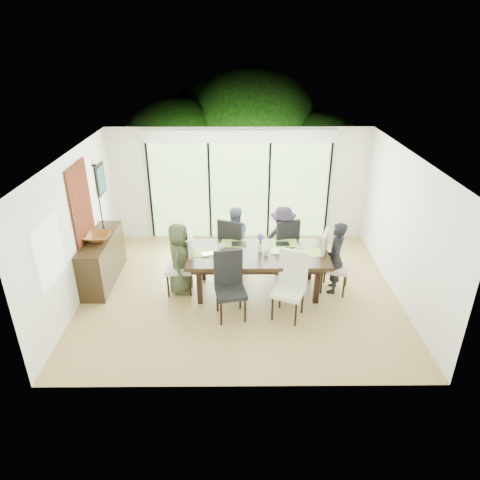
{
  "coord_description": "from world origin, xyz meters",
  "views": [
    {
      "loc": [
        -0.05,
        -7.1,
        4.55
      ],
      "look_at": [
        0.0,
        0.25,
        1.0
      ],
      "focal_mm": 32.0,
      "sensor_mm": 36.0,
      "label": 1
    }
  ],
  "objects_px": {
    "person_right_end": "(335,258)",
    "chair_far_left": "(234,243)",
    "chair_right_end": "(336,263)",
    "cup_a": "(221,247)",
    "chair_left_end": "(179,263)",
    "chair_near_left": "(231,287)",
    "chair_near_right": "(289,287)",
    "cup_c": "(299,248)",
    "chair_far_right": "(282,243)",
    "person_left_end": "(180,258)",
    "person_far_left": "(234,239)",
    "cup_b": "(266,253)",
    "laptop": "(212,255)",
    "person_far_right": "(282,239)",
    "sideboard": "(102,259)",
    "vase": "(260,248)",
    "bowl": "(97,237)",
    "table_top": "(258,254)"
  },
  "relations": [
    {
      "from": "chair_left_end",
      "to": "chair_far_right",
      "type": "distance_m",
      "value": 2.22
    },
    {
      "from": "chair_near_left",
      "to": "laptop",
      "type": "bearing_deg",
      "value": 103.43
    },
    {
      "from": "laptop",
      "to": "vase",
      "type": "bearing_deg",
      "value": -12.42
    },
    {
      "from": "chair_near_right",
      "to": "cup_a",
      "type": "distance_m",
      "value": 1.6
    },
    {
      "from": "chair_far_right",
      "to": "person_far_left",
      "type": "relative_size",
      "value": 0.85
    },
    {
      "from": "chair_near_right",
      "to": "cup_c",
      "type": "xyz_separation_m",
      "value": [
        0.3,
        0.97,
        0.27
      ]
    },
    {
      "from": "cup_c",
      "to": "bowl",
      "type": "xyz_separation_m",
      "value": [
        -3.89,
        0.2,
        0.14
      ]
    },
    {
      "from": "chair_far_right",
      "to": "person_left_end",
      "type": "distance_m",
      "value": 2.2
    },
    {
      "from": "person_right_end",
      "to": "cup_b",
      "type": "height_order",
      "value": "person_right_end"
    },
    {
      "from": "chair_far_left",
      "to": "person_far_right",
      "type": "height_order",
      "value": "person_far_right"
    },
    {
      "from": "person_right_end",
      "to": "person_left_end",
      "type": "bearing_deg",
      "value": -75.23
    },
    {
      "from": "chair_right_end",
      "to": "cup_a",
      "type": "bearing_deg",
      "value": 105.35
    },
    {
      "from": "chair_far_left",
      "to": "chair_near_right",
      "type": "distance_m",
      "value": 1.96
    },
    {
      "from": "person_far_left",
      "to": "laptop",
      "type": "xyz_separation_m",
      "value": [
        -0.4,
        -0.93,
        0.13
      ]
    },
    {
      "from": "chair_right_end",
      "to": "cup_c",
      "type": "height_order",
      "value": "chair_right_end"
    },
    {
      "from": "chair_right_end",
      "to": "sideboard",
      "type": "height_order",
      "value": "chair_right_end"
    },
    {
      "from": "person_far_right",
      "to": "chair_near_left",
      "type": "bearing_deg",
      "value": 63.05
    },
    {
      "from": "table_top",
      "to": "chair_near_right",
      "type": "bearing_deg",
      "value": -60.11
    },
    {
      "from": "chair_far_left",
      "to": "cup_a",
      "type": "distance_m",
      "value": 0.79
    },
    {
      "from": "person_far_right",
      "to": "bowl",
      "type": "height_order",
      "value": "person_far_right"
    },
    {
      "from": "person_far_left",
      "to": "vase",
      "type": "distance_m",
      "value": 0.94
    },
    {
      "from": "person_far_right",
      "to": "sideboard",
      "type": "relative_size",
      "value": 0.84
    },
    {
      "from": "chair_left_end",
      "to": "chair_near_left",
      "type": "distance_m",
      "value": 1.33
    },
    {
      "from": "chair_left_end",
      "to": "laptop",
      "type": "distance_m",
      "value": 0.7
    },
    {
      "from": "chair_near_right",
      "to": "laptop",
      "type": "bearing_deg",
      "value": 173.72
    },
    {
      "from": "person_right_end",
      "to": "cup_a",
      "type": "xyz_separation_m",
      "value": [
        -2.18,
        0.15,
        0.17
      ]
    },
    {
      "from": "person_far_left",
      "to": "cup_b",
      "type": "xyz_separation_m",
      "value": [
        0.6,
        -0.93,
        0.17
      ]
    },
    {
      "from": "cup_a",
      "to": "chair_near_right",
      "type": "bearing_deg",
      "value": -40.36
    },
    {
      "from": "laptop",
      "to": "cup_c",
      "type": "height_order",
      "value": "cup_c"
    },
    {
      "from": "person_right_end",
      "to": "vase",
      "type": "distance_m",
      "value": 1.44
    },
    {
      "from": "vase",
      "to": "chair_near_right",
      "type": "bearing_deg",
      "value": -63.94
    },
    {
      "from": "person_far_left",
      "to": "cup_b",
      "type": "relative_size",
      "value": 12.9
    },
    {
      "from": "chair_far_left",
      "to": "cup_b",
      "type": "xyz_separation_m",
      "value": [
        0.6,
        -0.95,
        0.27
      ]
    },
    {
      "from": "person_far_right",
      "to": "person_left_end",
      "type": "bearing_deg",
      "value": 26.99
    },
    {
      "from": "chair_far_left",
      "to": "vase",
      "type": "bearing_deg",
      "value": 143.76
    },
    {
      "from": "laptop",
      "to": "cup_c",
      "type": "relative_size",
      "value": 2.66
    },
    {
      "from": "person_far_right",
      "to": "cup_c",
      "type": "distance_m",
      "value": 0.79
    },
    {
      "from": "chair_near_right",
      "to": "laptop",
      "type": "relative_size",
      "value": 3.33
    },
    {
      "from": "person_right_end",
      "to": "sideboard",
      "type": "distance_m",
      "value": 4.6
    },
    {
      "from": "chair_far_right",
      "to": "person_right_end",
      "type": "xyz_separation_m",
      "value": [
        0.93,
        -0.85,
        0.11
      ]
    },
    {
      "from": "chair_left_end",
      "to": "bowl",
      "type": "bearing_deg",
      "value": -103.01
    },
    {
      "from": "chair_left_end",
      "to": "cup_a",
      "type": "distance_m",
      "value": 0.86
    },
    {
      "from": "person_left_end",
      "to": "laptop",
      "type": "xyz_separation_m",
      "value": [
        0.63,
        -0.1,
        0.13
      ]
    },
    {
      "from": "chair_near_left",
      "to": "sideboard",
      "type": "relative_size",
      "value": 0.71
    },
    {
      "from": "chair_near_right",
      "to": "person_far_right",
      "type": "distance_m",
      "value": 1.7
    },
    {
      "from": "chair_near_right",
      "to": "person_right_end",
      "type": "height_order",
      "value": "person_right_end"
    },
    {
      "from": "person_far_right",
      "to": "cup_a",
      "type": "height_order",
      "value": "person_far_right"
    },
    {
      "from": "person_right_end",
      "to": "chair_far_left",
      "type": "bearing_deg",
      "value": -99.0
    },
    {
      "from": "cup_c",
      "to": "cup_a",
      "type": "bearing_deg",
      "value": 178.09
    },
    {
      "from": "cup_c",
      "to": "chair_right_end",
      "type": "bearing_deg",
      "value": -8.13
    }
  ]
}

